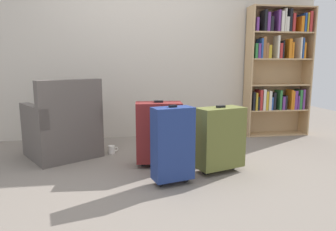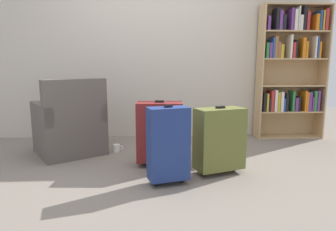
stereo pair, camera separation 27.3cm
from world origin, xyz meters
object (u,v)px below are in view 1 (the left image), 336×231
at_px(suitcase_dark_red, 159,132).
at_px(mug, 112,150).
at_px(suitcase_olive, 220,138).
at_px(suitcase_navy_blue, 173,144).
at_px(armchair, 63,130).
at_px(bookshelf, 277,67).

bearing_deg(suitcase_dark_red, mug, 135.72).
height_order(suitcase_olive, suitcase_navy_blue, suitcase_navy_blue).
bearing_deg(mug, suitcase_dark_red, -44.28).
distance_m(mug, suitcase_olive, 1.37).
height_order(armchair, suitcase_olive, armchair).
relative_size(mug, suitcase_dark_red, 0.17).
relative_size(bookshelf, suitcase_dark_red, 2.71).
bearing_deg(bookshelf, suitcase_navy_blue, -137.59).
relative_size(armchair, suitcase_dark_red, 1.39).
bearing_deg(mug, suitcase_navy_blue, -60.65).
xyz_separation_m(armchair, suitcase_olive, (1.63, -0.75, 0.03)).
xyz_separation_m(suitcase_olive, suitcase_navy_blue, (-0.51, -0.24, 0.02)).
xyz_separation_m(armchair, mug, (0.54, 0.03, -0.27)).
bearing_deg(bookshelf, armchair, -166.79).
relative_size(bookshelf, armchair, 1.94).
distance_m(bookshelf, suitcase_navy_blue, 2.59).
xyz_separation_m(mug, suitcase_navy_blue, (0.57, -1.02, 0.32)).
height_order(mug, suitcase_olive, suitcase_olive).
bearing_deg(suitcase_olive, bookshelf, 47.19).
xyz_separation_m(bookshelf, armchair, (-2.96, -0.70, -0.70)).
distance_m(suitcase_dark_red, suitcase_navy_blue, 0.53).
height_order(armchair, suitcase_navy_blue, armchair).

